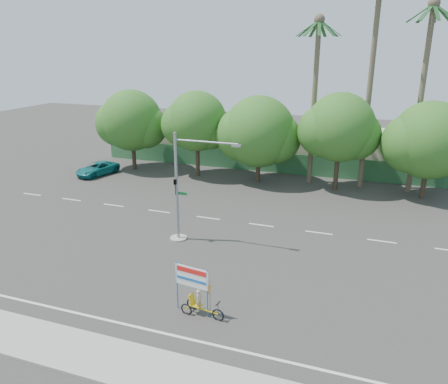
% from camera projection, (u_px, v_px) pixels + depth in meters
% --- Properties ---
extents(ground, '(120.00, 120.00, 0.00)m').
position_uv_depth(ground, '(189.00, 274.00, 24.03)').
color(ground, '#33302D').
rests_on(ground, ground).
extents(sidewalk_near, '(50.00, 2.40, 0.12)m').
position_uv_depth(sidewalk_near, '(112.00, 360.00, 17.31)').
color(sidewalk_near, gray).
rests_on(sidewalk_near, ground).
extents(fence, '(38.00, 0.08, 2.00)m').
position_uv_depth(fence, '(277.00, 163.00, 42.93)').
color(fence, '#336B3D').
rests_on(fence, ground).
extents(building_left, '(12.00, 8.00, 4.00)m').
position_uv_depth(building_left, '(200.00, 138.00, 49.80)').
color(building_left, beige).
rests_on(building_left, ground).
extents(building_right, '(14.00, 8.00, 3.60)m').
position_uv_depth(building_right, '(365.00, 151.00, 44.17)').
color(building_right, beige).
rests_on(building_right, ground).
extents(tree_far_left, '(7.14, 6.00, 7.96)m').
position_uv_depth(tree_far_left, '(131.00, 122.00, 43.06)').
color(tree_far_left, '#473828').
rests_on(tree_far_left, ground).
extents(tree_left, '(6.66, 5.60, 8.07)m').
position_uv_depth(tree_left, '(197.00, 123.00, 40.75)').
color(tree_left, '#473828').
rests_on(tree_left, ground).
extents(tree_center, '(7.62, 6.40, 7.85)m').
position_uv_depth(tree_center, '(258.00, 134.00, 39.04)').
color(tree_center, '#473828').
rests_on(tree_center, ground).
extents(tree_right, '(6.90, 5.80, 8.36)m').
position_uv_depth(tree_right, '(339.00, 130.00, 36.57)').
color(tree_right, '#473828').
rests_on(tree_right, ground).
extents(tree_far_right, '(7.38, 6.20, 7.94)m').
position_uv_depth(tree_far_right, '(429.00, 143.00, 34.55)').
color(tree_far_right, '#473828').
rests_on(tree_far_right, ground).
extents(palm_tall, '(3.73, 3.79, 17.45)m').
position_uv_depth(palm_tall, '(372.00, 65.00, 35.61)').
color(palm_tall, '#70604C').
rests_on(palm_tall, ground).
extents(palm_mid, '(3.73, 3.79, 15.45)m').
position_uv_depth(palm_mid, '(423.00, 79.00, 34.68)').
color(palm_mid, '#70604C').
rests_on(palm_mid, ground).
extents(palm_short, '(3.73, 3.79, 14.45)m').
position_uv_depth(palm_short, '(315.00, 83.00, 37.54)').
color(palm_short, '#70604C').
rests_on(palm_short, ground).
extents(traffic_signal, '(4.72, 1.10, 7.00)m').
position_uv_depth(traffic_signal, '(181.00, 197.00, 27.36)').
color(traffic_signal, gray).
rests_on(traffic_signal, ground).
extents(trike_billboard, '(2.52, 0.75, 2.49)m').
position_uv_depth(trike_billboard, '(197.00, 295.00, 20.12)').
color(trike_billboard, black).
rests_on(trike_billboard, ground).
extents(pickup_truck, '(3.11, 4.76, 1.22)m').
position_uv_depth(pickup_truck, '(97.00, 169.00, 42.33)').
color(pickup_truck, '#0F6D6E').
rests_on(pickup_truck, ground).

